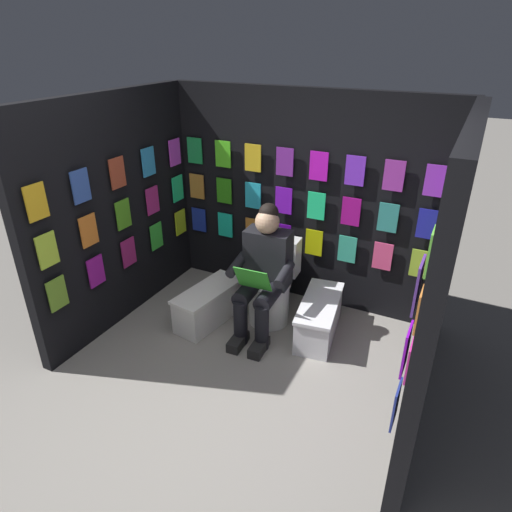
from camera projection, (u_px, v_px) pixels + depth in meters
ground_plane at (188, 430)px, 3.11m from camera, size 30.00×30.00×0.00m
display_wall_back at (303, 200)px, 4.30m from camera, size 2.76×0.14×2.06m
display_wall_left at (442, 281)px, 2.90m from camera, size 0.14×2.02×2.06m
display_wall_right at (116, 212)px, 4.01m from camera, size 0.14×2.02×2.06m
toilet at (272, 287)px, 4.21m from camera, size 0.41×0.56×0.77m
person_reading at (263, 272)px, 3.90m from camera, size 0.54×0.70×1.19m
comic_longbox_near at (319, 317)px, 4.02m from camera, size 0.43×0.82×0.35m
comic_longbox_far at (209, 305)px, 4.21m from camera, size 0.40×0.77×0.35m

